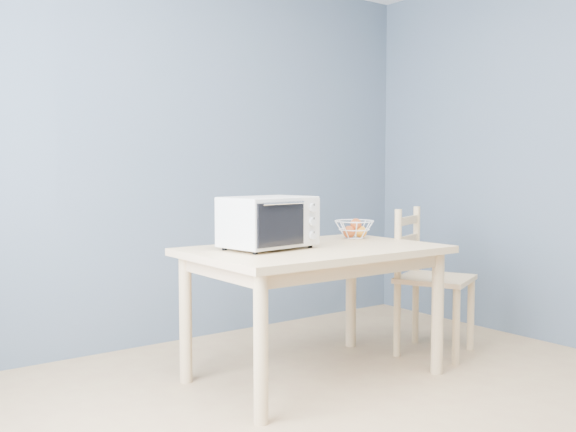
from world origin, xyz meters
TOP-DOWN VIEW (x-y plane):
  - room at (0.00, 0.00)m, footprint 4.01×4.51m
  - dining_table at (0.22, 1.05)m, footprint 1.40×0.90m
  - toaster_oven at (-0.05, 1.13)m, footprint 0.53×0.42m
  - fruit_basket at (0.71, 1.25)m, footprint 0.29×0.29m
  - dining_chair at (1.15, 1.01)m, footprint 0.58×0.58m

SIDE VIEW (x-z plane):
  - dining_chair at x=1.15m, z-range -0.01..0.93m
  - dining_table at x=0.22m, z-range 0.27..1.02m
  - fruit_basket at x=0.71m, z-range 0.75..0.88m
  - toaster_oven at x=-0.05m, z-range 0.76..1.05m
  - room at x=0.00m, z-range -0.01..2.61m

